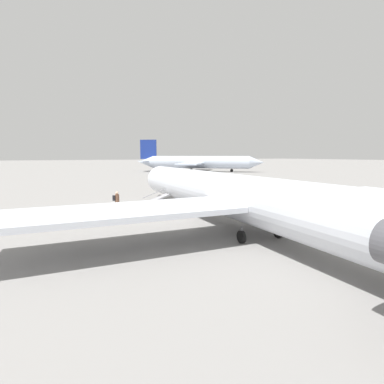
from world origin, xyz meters
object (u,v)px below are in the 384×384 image
airplane_taxiing_distant (197,162)px  boarding_stairs (139,206)px  airplane_main (242,197)px  passenger (117,200)px

airplane_taxiing_distant → boarding_stairs: (-51.45, 33.96, -2.40)m
airplane_main → passenger: size_ratio=20.89×
boarding_stairs → passenger: (0.15, 1.84, 0.62)m
boarding_stairs → passenger: size_ratio=2.34×
airplane_taxiing_distant → passenger: bearing=-86.7°
boarding_stairs → passenger: bearing=178.8°
airplane_main → boarding_stairs: bearing=21.6°
airplane_main → boarding_stairs: (10.14, 3.34, -1.81)m
airplane_taxiing_distant → airplane_main: bearing=-78.2°
airplane_main → boarding_stairs: 10.83m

